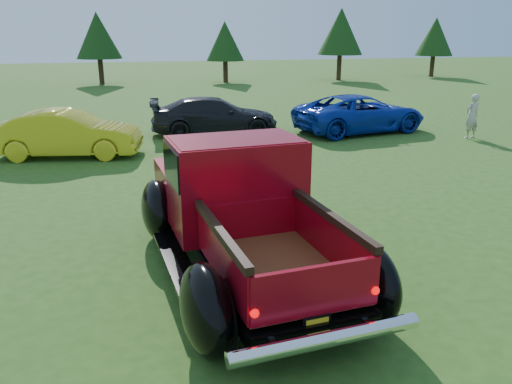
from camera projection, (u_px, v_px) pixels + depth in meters
ground at (236, 250)px, 8.63m from camera, size 120.00×120.00×0.00m
tree_mid_left at (98, 36)px, 35.39m from camera, size 3.20×3.20×5.00m
tree_mid_right at (225, 41)px, 36.80m from camera, size 2.82×2.82×4.40m
tree_east at (341, 32)px, 38.35m from camera, size 3.46×3.46×5.40m
tree_far_east at (435, 37)px, 41.60m from camera, size 3.07×3.07×4.80m
pickup_truck at (236, 206)px, 7.88m from camera, size 2.97×5.71×2.06m
show_car_yellow at (68, 134)px, 14.91m from camera, size 4.45×2.25×1.40m
show_car_grey at (215, 116)px, 18.31m from camera, size 4.75×2.22×1.34m
show_car_blue at (360, 113)px, 18.68m from camera, size 5.35×3.13×1.40m
spectator at (472, 116)px, 17.51m from camera, size 0.63×0.46×1.57m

